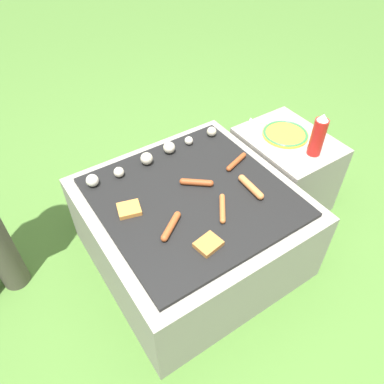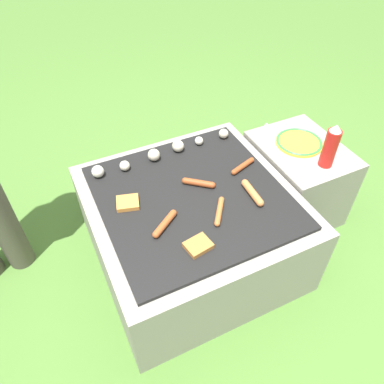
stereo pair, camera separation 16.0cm
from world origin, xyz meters
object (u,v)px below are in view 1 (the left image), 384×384
at_px(sausage_front_center, 236,162).
at_px(fork_utensil, 263,123).
at_px(plate_colorful, 285,134).
at_px(condiment_bottle, 318,135).

bearing_deg(sausage_front_center, fork_utensil, 29.40).
height_order(plate_colorful, fork_utensil, plate_colorful).
distance_m(sausage_front_center, fork_utensil, 0.38).
bearing_deg(fork_utensil, plate_colorful, -81.15).
relative_size(plate_colorful, fork_utensil, 1.53).
height_order(sausage_front_center, condiment_bottle, condiment_bottle).
xyz_separation_m(condiment_bottle, fork_utensil, (-0.03, 0.33, -0.10)).
height_order(plate_colorful, condiment_bottle, condiment_bottle).
xyz_separation_m(plate_colorful, fork_utensil, (-0.02, 0.15, -0.01)).
bearing_deg(plate_colorful, fork_utensil, 98.85).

